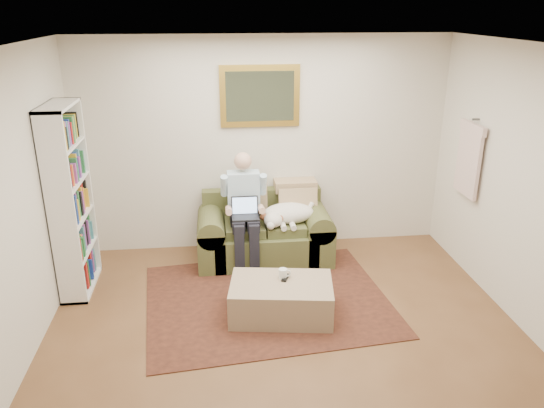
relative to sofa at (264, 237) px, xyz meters
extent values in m
cube|color=brown|center=(0.04, -2.06, -0.27)|extent=(4.50, 5.00, 0.01)
cube|color=white|center=(0.04, -2.06, 2.33)|extent=(4.50, 5.00, 0.01)
cube|color=beige|center=(0.04, 0.44, 1.03)|extent=(4.50, 0.01, 2.60)
cube|color=black|center=(-0.07, -0.99, -0.27)|extent=(2.65, 2.21, 0.01)
cube|color=#49502A|center=(0.00, -0.03, -0.08)|extent=(1.20, 0.77, 0.39)
cube|color=#49502A|center=(0.00, 0.30, 0.32)|extent=(1.45, 0.17, 0.40)
cube|color=#49502A|center=(-0.63, -0.03, -0.03)|extent=(0.32, 0.77, 0.80)
cube|color=#49502A|center=(0.63, -0.03, -0.03)|extent=(0.32, 0.77, 0.80)
cube|color=#49502A|center=(-0.24, -0.08, 0.17)|extent=(0.46, 0.52, 0.11)
cube|color=#49502A|center=(0.24, -0.08, 0.17)|extent=(0.46, 0.52, 0.11)
cube|color=black|center=(-0.24, -0.26, 0.37)|extent=(0.31, 0.21, 0.02)
cube|color=black|center=(-0.24, -0.15, 0.48)|extent=(0.31, 0.06, 0.21)
cube|color=#99BFF2|center=(-0.24, -0.16, 0.48)|extent=(0.28, 0.04, 0.18)
cube|color=tan|center=(0.04, -1.30, -0.09)|extent=(1.08, 0.77, 0.36)
cylinder|color=white|center=(0.06, -1.20, 0.14)|extent=(0.08, 0.08, 0.10)
cube|color=black|center=(0.09, -1.21, 0.10)|extent=(0.10, 0.16, 0.02)
cube|color=gold|center=(0.00, 0.41, 1.63)|extent=(0.94, 0.04, 0.72)
cube|color=gray|center=(0.00, 0.39, 1.63)|extent=(0.80, 0.01, 0.58)
camera|label=1|loc=(-0.58, -5.81, 2.63)|focal=35.00mm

